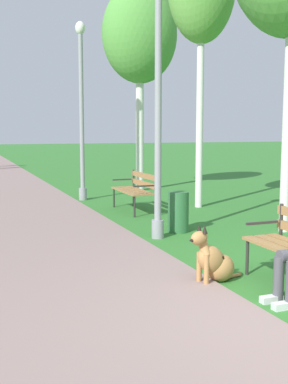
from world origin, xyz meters
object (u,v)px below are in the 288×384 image
(dog_shepherd, at_px, (214,261))
(litter_bin, at_px, (178,212))
(lamp_post_near, at_px, (158,106))
(lamp_post_mid, at_px, (82,110))
(birch_tree_fourth, at_px, (140,35))
(park_bench_mid, at_px, (137,188))

(dog_shepherd, bearing_deg, litter_bin, 73.18)
(lamp_post_near, distance_m, lamp_post_mid, 4.68)
(lamp_post_near, bearing_deg, lamp_post_mid, 91.13)
(lamp_post_mid, relative_size, birch_tree_fourth, 0.75)
(park_bench_mid, height_order, litter_bin, park_bench_mid)
(litter_bin, bearing_deg, lamp_post_mid, 97.94)
(lamp_post_mid, relative_size, litter_bin, 6.25)
(birch_tree_fourth, height_order, litter_bin, birch_tree_fourth)
(litter_bin, bearing_deg, dog_shepherd, -106.82)
(lamp_post_near, distance_m, litter_bin, 1.89)
(lamp_post_near, bearing_deg, litter_bin, 31.22)
(lamp_post_near, xyz_separation_m, birch_tree_fourth, (1.94, 5.97, 2.28))
(lamp_post_mid, height_order, litter_bin, lamp_post_mid)
(dog_shepherd, distance_m, lamp_post_near, 3.05)
(park_bench_mid, bearing_deg, lamp_post_mid, 108.11)
(dog_shepherd, distance_m, birch_tree_fourth, 9.60)
(dog_shepherd, height_order, lamp_post_near, lamp_post_near)
(birch_tree_fourth, xyz_separation_m, litter_bin, (-1.42, -5.66, -4.06))
(lamp_post_mid, bearing_deg, park_bench_mid, -71.89)
(lamp_post_mid, bearing_deg, birch_tree_fourth, 32.48)
(lamp_post_near, bearing_deg, dog_shepherd, -97.12)
(lamp_post_near, relative_size, litter_bin, 5.90)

